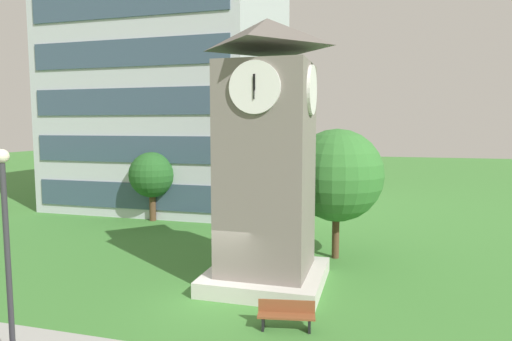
% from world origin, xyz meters
% --- Properties ---
extents(ground_plane, '(160.00, 160.00, 0.00)m').
position_xyz_m(ground_plane, '(0.00, 0.00, 0.00)').
color(ground_plane, '#3D7A33').
extents(office_building, '(15.85, 15.44, 25.60)m').
position_xyz_m(office_building, '(-10.65, 19.38, 12.80)').
color(office_building, '#B7BCC6').
rests_on(office_building, ground).
extents(clock_tower, '(4.58, 4.58, 10.46)m').
position_xyz_m(clock_tower, '(1.44, 2.04, 4.67)').
color(clock_tower, slate).
rests_on(clock_tower, ground).
extents(park_bench, '(1.86, 0.78, 0.88)m').
position_xyz_m(park_bench, '(3.01, -1.64, 0.46)').
color(park_bench, brown).
rests_on(park_bench, ground).
extents(street_lamp, '(0.36, 0.36, 5.80)m').
position_xyz_m(street_lamp, '(-3.43, -5.81, 3.60)').
color(street_lamp, '#333338').
rests_on(street_lamp, ground).
extents(tree_near_tower, '(4.41, 4.41, 6.24)m').
position_xyz_m(tree_near_tower, '(3.79, 6.34, 4.03)').
color(tree_near_tower, '#513823').
rests_on(tree_near_tower, ground).
extents(tree_streetside, '(3.04, 3.04, 4.64)m').
position_xyz_m(tree_streetside, '(-8.88, 11.50, 3.10)').
color(tree_streetside, '#513823').
rests_on(tree_streetside, ground).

